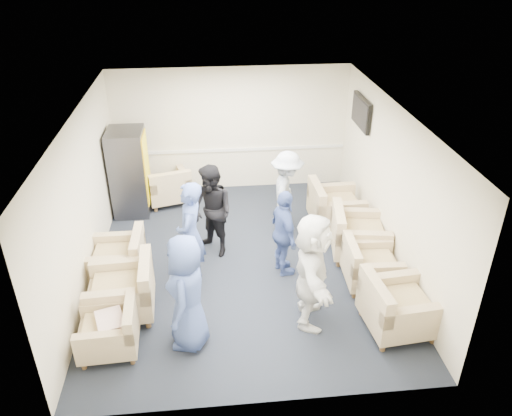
{
  "coord_description": "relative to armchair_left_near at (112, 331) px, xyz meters",
  "views": [
    {
      "loc": [
        -0.51,
        -7.17,
        5.05
      ],
      "look_at": [
        0.25,
        0.2,
        0.96
      ],
      "focal_mm": 35.0,
      "sensor_mm": 36.0,
      "label": 1
    }
  ],
  "objects": [
    {
      "name": "person_back_left",
      "position": [
        1.43,
        2.25,
        0.53
      ],
      "size": [
        1.02,
        1.03,
        1.68
      ],
      "primitive_type": "imported",
      "rotation": [
        0.0,
        0.0,
        -0.84
      ],
      "color": "black",
      "rests_on": "floor"
    },
    {
      "name": "tv",
      "position": [
        4.37,
        3.68,
        1.74
      ],
      "size": [
        0.1,
        1.0,
        0.58
      ],
      "color": "black",
      "rests_on": "right_wall"
    },
    {
      "name": "armchair_left_near",
      "position": [
        0.0,
        0.0,
        0.0
      ],
      "size": [
        0.81,
        0.81,
        0.62
      ],
      "rotation": [
        0.0,
        0.0,
        -1.52
      ],
      "color": "tan",
      "rests_on": "floor"
    },
    {
      "name": "person_back_right",
      "position": [
        2.83,
        2.85,
        0.51
      ],
      "size": [
        0.79,
        1.15,
        1.63
      ],
      "primitive_type": "imported",
      "rotation": [
        0.0,
        0.0,
        1.39
      ],
      "color": "silver",
      "rests_on": "floor"
    },
    {
      "name": "person_front_right",
      "position": [
        2.79,
        0.32,
        0.57
      ],
      "size": [
        0.82,
        1.71,
        1.77
      ],
      "primitive_type": "imported",
      "rotation": [
        0.0,
        0.0,
        1.38
      ],
      "color": "white",
      "rests_on": "floor"
    },
    {
      "name": "chair_rail",
      "position": [
        1.93,
        4.86,
        0.59
      ],
      "size": [
        4.98,
        0.04,
        0.06
      ],
      "primitive_type": "cube",
      "color": "silver",
      "rests_on": "back_wall"
    },
    {
      "name": "armchair_right_near",
      "position": [
        3.95,
        -0.01,
        0.06
      ],
      "size": [
        1.01,
        1.01,
        0.74
      ],
      "rotation": [
        0.0,
        0.0,
        1.67
      ],
      "color": "tan",
      "rests_on": "floor"
    },
    {
      "name": "back_wall",
      "position": [
        1.93,
        4.88,
        1.04
      ],
      "size": [
        5.0,
        0.02,
        2.7
      ],
      "primitive_type": "cube",
      "color": "beige",
      "rests_on": "floor"
    },
    {
      "name": "armchair_left_far",
      "position": [
        -0.1,
        1.67,
        0.03
      ],
      "size": [
        0.87,
        0.87,
        0.69
      ],
      "rotation": [
        0.0,
        0.0,
        -1.58
      ],
      "color": "tan",
      "rests_on": "floor"
    },
    {
      "name": "pillow",
      "position": [
        -0.0,
        -0.0,
        0.17
      ],
      "size": [
        0.47,
        0.54,
        0.13
      ],
      "primitive_type": "cube",
      "rotation": [
        0.0,
        0.0,
        -1.27
      ],
      "color": "silver",
      "rests_on": "armchair_left_near"
    },
    {
      "name": "right_wall",
      "position": [
        4.43,
        1.88,
        1.04
      ],
      "size": [
        0.02,
        6.0,
        2.7
      ],
      "primitive_type": "cube",
      "color": "beige",
      "rests_on": "floor"
    },
    {
      "name": "person_mid_right",
      "position": [
        2.58,
        1.54,
        0.45
      ],
      "size": [
        0.56,
        0.95,
        1.52
      ],
      "primitive_type": "imported",
      "rotation": [
        0.0,
        0.0,
        1.79
      ],
      "color": "#3F5497",
      "rests_on": "floor"
    },
    {
      "name": "left_wall",
      "position": [
        -0.57,
        1.88,
        1.04
      ],
      "size": [
        0.02,
        6.0,
        2.7
      ],
      "primitive_type": "cube",
      "color": "beige",
      "rests_on": "floor"
    },
    {
      "name": "armchair_right_far",
      "position": [
        3.77,
        2.98,
        0.07
      ],
      "size": [
        0.97,
        0.97,
        0.76
      ],
      "rotation": [
        0.0,
        0.0,
        1.6
      ],
      "color": "tan",
      "rests_on": "floor"
    },
    {
      "name": "person_front_left",
      "position": [
        1.05,
        0.04,
        0.55
      ],
      "size": [
        0.69,
        0.92,
        1.71
      ],
      "primitive_type": "imported",
      "rotation": [
        0.0,
        0.0,
        -1.75
      ],
      "color": "#3F5497",
      "rests_on": "floor"
    },
    {
      "name": "ceiling",
      "position": [
        1.93,
        1.88,
        2.39
      ],
      "size": [
        6.0,
        6.0,
        0.0
      ],
      "primitive_type": "plane",
      "rotation": [
        3.14,
        0.0,
        0.0
      ],
      "color": "white",
      "rests_on": "back_wall"
    },
    {
      "name": "armchair_left_mid",
      "position": [
        0.09,
        0.76,
        0.07
      ],
      "size": [
        0.99,
        0.99,
        0.76
      ],
      "rotation": [
        0.0,
        0.0,
        -1.52
      ],
      "color": "tan",
      "rests_on": "floor"
    },
    {
      "name": "armchair_corner",
      "position": [
        0.54,
        4.26,
        0.03
      ],
      "size": [
        1.06,
        1.06,
        0.69
      ],
      "rotation": [
        0.0,
        0.0,
        3.4
      ],
      "color": "tan",
      "rests_on": "floor"
    },
    {
      "name": "backpack",
      "position": [
        0.21,
        1.51,
        -0.08
      ],
      "size": [
        0.3,
        0.25,
        0.45
      ],
      "rotation": [
        0.0,
        0.0,
        -0.25
      ],
      "color": "black",
      "rests_on": "floor"
    },
    {
      "name": "armchair_right_midnear",
      "position": [
        3.89,
        1.08,
        0.02
      ],
      "size": [
        0.87,
        0.87,
        0.67
      ],
      "rotation": [
        0.0,
        0.0,
        1.53
      ],
      "color": "tan",
      "rests_on": "floor"
    },
    {
      "name": "front_wall",
      "position": [
        1.93,
        -1.12,
        1.04
      ],
      "size": [
        5.0,
        0.02,
        2.7
      ],
      "primitive_type": "cube",
      "color": "beige",
      "rests_on": "floor"
    },
    {
      "name": "floor",
      "position": [
        1.93,
        1.88,
        -0.31
      ],
      "size": [
        6.0,
        6.0,
        0.0
      ],
      "primitive_type": "plane",
      "color": "black",
      "rests_on": "ground"
    },
    {
      "name": "person_mid_left",
      "position": [
        1.08,
        1.41,
        0.59
      ],
      "size": [
        0.54,
        0.72,
        1.8
      ],
      "primitive_type": "imported",
      "rotation": [
        0.0,
        0.0,
        -1.75
      ],
      "color": "#3F5497",
      "rests_on": "floor"
    },
    {
      "name": "vending_machine",
      "position": [
        -0.16,
        3.96,
        0.56
      ],
      "size": [
        0.71,
        0.83,
        1.75
      ],
      "color": "#45454C",
      "rests_on": "floor"
    },
    {
      "name": "armchair_right_midfar",
      "position": [
        3.93,
        1.94,
        0.07
      ],
      "size": [
        1.08,
        1.08,
        0.76
      ],
      "rotation": [
        0.0,
        0.0,
        1.41
      ],
      "color": "tan",
      "rests_on": "floor"
    }
  ]
}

